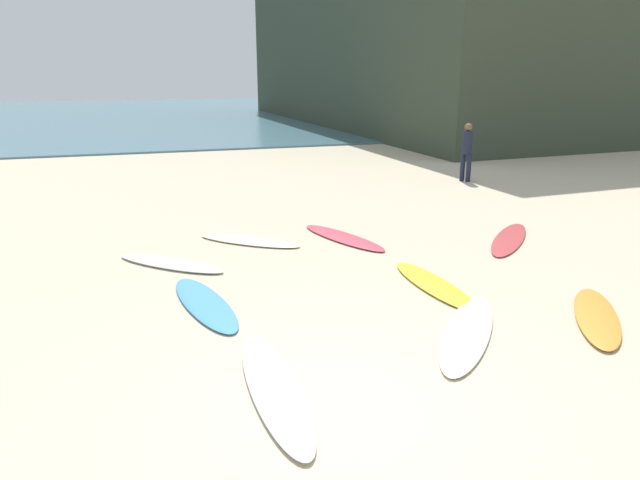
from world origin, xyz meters
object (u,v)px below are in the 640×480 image
Objects in this scene: surfboard_3 at (597,316)px; surfboard_5 at (274,388)px; surfboard_2 at (205,303)px; surfboard_8 at (509,239)px; surfboard_0 at (343,237)px; surfboard_6 at (250,241)px; surfboard_1 at (434,284)px; surfboard_4 at (468,332)px; surfboard_7 at (171,263)px; beachgoer_near at (467,149)px.

surfboard_5 is at bearing 41.91° from surfboard_3.
surfboard_2 is 6.36m from surfboard_8.
surfboard_0 and surfboard_6 have the same top height.
surfboard_3 is at bearing -173.60° from surfboard_5.
surfboard_6 is at bearing 149.61° from surfboard_0.
surfboard_5 is at bearing -146.09° from surfboard_1.
surfboard_4 is 0.99× the size of surfboard_5.
surfboard_0 is 5.82m from surfboard_5.
surfboard_6 is (-2.30, 3.26, -0.00)m from surfboard_1.
surfboard_8 is (3.06, 3.49, -0.00)m from surfboard_4.
surfboard_1 is 0.87× the size of surfboard_5.
surfboard_7 reaches higher than surfboard_0.
surfboard_3 is 6.34m from surfboard_6.
beachgoer_near reaches higher than surfboard_4.
surfboard_0 is at bearing 96.74° from surfboard_1.
surfboard_7 reaches higher than surfboard_8.
surfboard_7 is (-0.35, 1.98, 0.01)m from surfboard_2.
surfboard_8 is at bearing 87.97° from surfboard_4.
surfboard_7 is (-0.77, 4.56, -0.00)m from surfboard_5.
surfboard_2 is 3.70m from surfboard_4.
surfboard_2 is 1.07× the size of surfboard_3.
surfboard_0 is 0.93× the size of surfboard_4.
surfboard_1 and surfboard_2 have the same top height.
surfboard_2 is at bearing 52.88° from surfboard_7.
surfboard_7 reaches higher than surfboard_1.
surfboard_0 is 1.87m from surfboard_6.
surfboard_0 is at bearing -116.46° from surfboard_5.
surfboard_8 is at bearing -39.24° from surfboard_0.
surfboard_6 is 8.66m from beachgoer_near.
surfboard_4 is at bearing 92.34° from surfboard_8.
surfboard_1 is 3.99m from surfboard_6.
surfboard_8 is at bearing 128.72° from surfboard_7.
surfboard_8 is (6.18, 1.51, -0.00)m from surfboard_2.
surfboard_6 is at bearing -92.08° from beachgoer_near.
surfboard_5 is at bearing 88.62° from surfboard_2.
surfboard_5 is (-4.63, -0.47, 0.00)m from surfboard_3.
surfboard_7 is at bearing 170.42° from surfboard_4.
surfboard_0 is 5.11m from surfboard_3.
surfboard_5 is at bearing 78.94° from surfboard_8.
surfboard_3 is at bearing -53.42° from beachgoer_near.
surfboard_1 is at bearing 115.59° from surfboard_4.
surfboard_6 is at bearing -16.81° from surfboard_3.
surfboard_6 is 5.16m from surfboard_8.
surfboard_0 is at bearing -150.26° from surfboard_2.
surfboard_1 is 0.88× the size of surfboard_8.
surfboard_4 is (0.05, -4.59, 0.00)m from surfboard_0.
beachgoer_near is (8.24, 9.88, 0.92)m from surfboard_5.
surfboard_7 is 0.85× the size of surfboard_8.
surfboard_2 is (-3.07, -2.61, 0.00)m from surfboard_0.
surfboard_7 reaches higher than surfboard_6.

